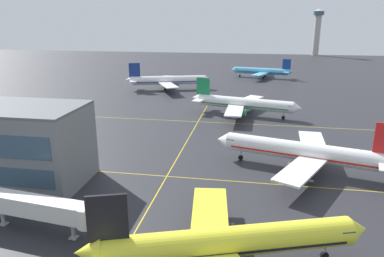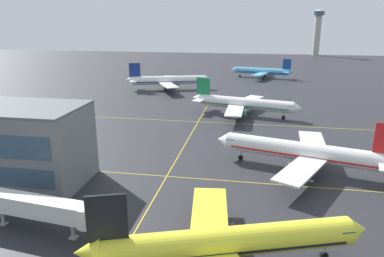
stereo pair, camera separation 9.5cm
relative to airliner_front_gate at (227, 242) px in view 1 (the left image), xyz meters
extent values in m
cylinder|color=yellow|center=(0.49, 0.17, 0.07)|extent=(30.75, 13.55, 3.71)
cone|color=yellow|center=(16.47, 5.59, 0.07)|extent=(3.57, 4.26, 3.63)
cone|color=yellow|center=(-15.76, -5.35, 0.46)|extent=(4.09, 4.34, 3.52)
cube|color=black|center=(-13.36, -4.54, 4.65)|extent=(4.55, 1.84, 5.85)
cube|color=yellow|center=(-14.76, -1.92, 0.46)|extent=(4.59, 5.81, 0.23)
cube|color=yellow|center=(-3.09, 7.71, -0.52)|extent=(6.76, 15.13, 0.39)
cylinder|color=black|center=(-0.95, 5.03, -1.78)|extent=(3.80, 3.01, 2.05)
cube|color=#385166|center=(14.35, 4.87, 0.61)|extent=(2.76, 3.79, 0.68)
cube|color=black|center=(0.49, 0.17, -0.39)|extent=(28.40, 12.78, 0.35)
cylinder|color=#99999E|center=(12.50, 4.25, -2.32)|extent=(0.27, 0.27, 1.61)
cylinder|color=black|center=(12.50, 4.25, -3.39)|extent=(1.16, 0.76, 1.07)
cylinder|color=#99999E|center=(-2.17, 1.94, -2.32)|extent=(0.27, 0.27, 1.61)
cylinder|color=black|center=(-2.17, 1.94, -3.39)|extent=(1.16, 0.76, 1.07)
cylinder|color=white|center=(12.76, 33.96, 0.18)|extent=(31.98, 11.85, 3.81)
cone|color=white|center=(-4.01, 38.38, 0.18)|extent=(3.47, 4.27, 3.73)
cube|color=white|center=(15.89, 41.95, -0.42)|extent=(5.93, 15.26, 0.40)
cube|color=white|center=(11.56, 25.47, -0.42)|extent=(11.42, 15.77, 0.40)
cylinder|color=#4C4C51|center=(13.89, 39.05, -1.73)|extent=(3.83, 2.90, 2.10)
cylinder|color=#4C4C51|center=(11.24, 28.98, -1.73)|extent=(3.83, 2.90, 2.10)
cube|color=#385166|center=(-1.78, 37.79, 0.73)|extent=(2.64, 3.85, 0.70)
cube|color=red|center=(12.76, 33.96, -0.30)|extent=(29.51, 11.23, 0.36)
cylinder|color=#99999E|center=(0.16, 37.28, -2.28)|extent=(0.28, 0.28, 1.65)
cylinder|color=black|center=(0.16, 37.28, -3.38)|extent=(1.18, 0.72, 1.10)
cylinder|color=#99999E|center=(15.36, 35.97, -2.28)|extent=(0.28, 0.28, 1.65)
cylinder|color=black|center=(15.36, 35.97, -3.38)|extent=(1.18, 0.72, 1.10)
cylinder|color=#99999E|center=(14.03, 30.93, -2.28)|extent=(0.28, 0.28, 1.65)
cylinder|color=black|center=(14.03, 30.93, -3.38)|extent=(1.18, 0.72, 1.10)
cylinder|color=white|center=(-0.43, 76.37, 0.00)|extent=(30.73, 10.53, 3.65)
cone|color=white|center=(15.74, 72.60, 0.00)|extent=(3.24, 4.05, 3.57)
cone|color=white|center=(-16.87, 80.21, 0.39)|extent=(3.78, 4.07, 3.46)
cube|color=#197F47|center=(-14.45, 79.64, 4.51)|extent=(4.56, 1.38, 5.76)
cube|color=white|center=(-15.57, 76.95, 0.39)|extent=(4.12, 5.56, 0.23)
cube|color=white|center=(-14.26, 82.55, 0.39)|extent=(4.12, 5.56, 0.23)
cube|color=white|center=(-3.22, 68.65, -0.57)|extent=(5.27, 14.49, 0.38)
cube|color=white|center=(0.49, 84.53, -0.57)|extent=(10.63, 15.15, 0.38)
cylinder|color=#2D9956|center=(-1.38, 71.47, -1.82)|extent=(3.63, 2.70, 2.01)
cylinder|color=#2D9956|center=(0.89, 81.19, -1.82)|extent=(3.63, 2.70, 2.01)
cube|color=#385166|center=(13.59, 73.10, 0.53)|extent=(2.44, 3.66, 0.67)
cube|color=#197F47|center=(-0.43, 76.37, -0.45)|extent=(28.35, 10.00, 0.35)
cylinder|color=#99999E|center=(11.72, 73.54, -2.35)|extent=(0.27, 0.27, 1.58)
cylinder|color=black|center=(11.72, 73.54, -3.40)|extent=(1.13, 0.66, 1.06)
cylinder|color=#99999E|center=(-2.87, 74.38, -2.35)|extent=(0.27, 0.27, 1.58)
cylinder|color=black|center=(-2.87, 74.38, -3.40)|extent=(1.13, 0.66, 1.06)
cylinder|color=#99999E|center=(-1.73, 79.24, -2.35)|extent=(0.27, 0.27, 1.58)
cylinder|color=black|center=(-1.73, 79.24, -3.40)|extent=(1.13, 0.66, 1.06)
cylinder|color=white|center=(-34.49, 115.32, 0.14)|extent=(31.55, 12.64, 3.78)
cone|color=white|center=(-18.01, 120.20, 0.14)|extent=(3.53, 4.28, 3.70)
cone|color=white|center=(-51.25, 110.36, 0.54)|extent=(4.07, 4.34, 3.59)
cube|color=navy|center=(-48.78, 111.10, 4.81)|extent=(4.67, 1.70, 5.96)
cube|color=white|center=(-48.41, 108.10, 0.54)|extent=(4.51, 5.86, 0.24)
cube|color=white|center=(-50.10, 113.81, 0.54)|extent=(4.51, 5.86, 0.24)
cube|color=white|center=(-33.04, 106.95, -0.45)|extent=(11.65, 15.56, 0.40)
cube|color=white|center=(-37.83, 123.14, -0.45)|extent=(6.31, 15.26, 0.40)
cylinder|color=navy|center=(-32.83, 110.43, -1.74)|extent=(3.83, 2.96, 2.09)
cylinder|color=navy|center=(-35.76, 120.33, -1.74)|extent=(3.83, 2.96, 2.09)
cube|color=#385166|center=(-20.20, 119.55, 0.69)|extent=(2.70, 3.84, 0.70)
cube|color=navy|center=(-34.49, 115.32, -0.33)|extent=(29.13, 11.95, 0.36)
cylinder|color=#99999E|center=(-22.10, 118.99, -2.29)|extent=(0.28, 0.28, 1.64)
cylinder|color=black|center=(-22.10, 118.99, -3.38)|extent=(1.17, 0.74, 1.09)
cylinder|color=#99999E|center=(-35.66, 112.28, -2.29)|extent=(0.28, 0.28, 1.64)
cylinder|color=black|center=(-35.66, 112.28, -3.38)|extent=(1.17, 0.74, 1.09)
cylinder|color=#99999E|center=(-37.12, 117.24, -2.29)|extent=(0.28, 0.28, 1.64)
cylinder|color=black|center=(-37.12, 117.24, -3.38)|extent=(1.17, 0.74, 1.09)
cylinder|color=#5BB7E5|center=(5.34, 155.01, -0.41)|extent=(27.63, 8.39, 3.27)
cone|color=#5BB7E5|center=(-9.26, 157.81, -0.41)|extent=(2.80, 3.57, 3.20)
cone|color=#5BB7E5|center=(20.20, 152.16, -0.06)|extent=(3.29, 3.57, 3.10)
cube|color=navy|center=(18.01, 152.58, 3.64)|extent=(4.11, 1.08, 5.16)
cube|color=#5BB7E5|center=(18.92, 155.03, -0.06)|extent=(3.54, 4.91, 0.21)
cube|color=#5BB7E5|center=(17.94, 149.97, -0.06)|extent=(3.54, 4.91, 0.21)
cube|color=#5BB7E5|center=(7.57, 162.02, -0.92)|extent=(4.73, 12.98, 0.34)
cube|color=#5BB7E5|center=(4.81, 147.67, -0.92)|extent=(9.13, 13.62, 0.34)
cylinder|color=#5BB7E5|center=(6.02, 159.43, -2.04)|extent=(3.21, 2.32, 1.81)
cylinder|color=#5BB7E5|center=(4.33, 150.65, -2.04)|extent=(3.21, 2.32, 1.81)
cube|color=#385166|center=(-7.32, 157.44, 0.07)|extent=(2.09, 3.24, 0.60)
cube|color=navy|center=(5.34, 155.01, -0.81)|extent=(25.48, 8.01, 0.31)
cylinder|color=#99999E|center=(-5.63, 157.12, -2.51)|extent=(0.24, 0.24, 1.42)
cylinder|color=black|center=(-5.63, 157.12, -3.46)|extent=(1.00, 0.56, 0.95)
cylinder|color=#99999E|center=(7.45, 156.88, -2.51)|extent=(0.24, 0.24, 1.42)
cylinder|color=black|center=(7.45, 156.88, -3.46)|extent=(1.00, 0.56, 0.95)
cylinder|color=#99999E|center=(6.61, 152.49, -2.51)|extent=(0.24, 0.24, 1.42)
cylinder|color=black|center=(6.61, 152.49, -3.46)|extent=(1.00, 0.56, 0.95)
cube|color=yellow|center=(-14.01, 25.94, -3.93)|extent=(167.42, 0.20, 0.01)
cube|color=yellow|center=(-14.01, 66.19, -3.93)|extent=(167.42, 0.20, 0.01)
cube|color=yellow|center=(-14.01, 25.94, -3.93)|extent=(0.20, 132.81, 0.01)
cube|color=silver|center=(-28.35, 3.79, 0.17)|extent=(17.97, 4.89, 2.70)
cylinder|color=silver|center=(-19.53, 2.68, 0.17)|extent=(3.38, 3.38, 2.97)
cube|color=#47474C|center=(-18.24, 2.52, 0.17)|extent=(1.96, 3.15, 2.97)
cylinder|color=#99999E|center=(-22.18, 3.01, -1.88)|extent=(0.56, 0.56, 4.10)
cube|color=#99999E|center=(-22.18, 3.01, -3.83)|extent=(1.23, 1.23, 0.20)
cylinder|color=#99999E|center=(-34.53, 4.56, -1.88)|extent=(0.56, 0.56, 4.10)
cube|color=#99999E|center=(-34.53, 4.56, -3.83)|extent=(1.23, 1.23, 0.20)
cylinder|color=#ADA89E|center=(50.78, 281.38, 12.10)|extent=(5.20, 5.20, 32.07)
cylinder|color=#385166|center=(50.78, 281.38, 29.74)|extent=(8.40, 8.40, 3.20)
cone|color=#ADA89E|center=(50.78, 281.38, 32.24)|extent=(8.82, 8.82, 1.80)
camera|label=1|loc=(2.33, -38.71, 26.47)|focal=33.96mm
camera|label=2|loc=(2.42, -38.69, 26.47)|focal=33.96mm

